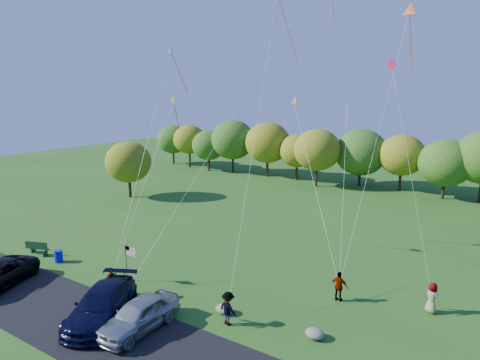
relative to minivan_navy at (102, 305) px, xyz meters
The scene contains 16 objects.
ground 3.62m from the minivan_navy, 70.80° to the left, with size 140.00×140.00×0.00m, color #245919.
asphalt_lane 1.64m from the minivan_navy, 31.58° to the right, with size 44.00×6.00×0.06m, color black.
treeline 39.92m from the minivan_navy, 90.24° to the left, with size 74.54×27.32×8.02m.
minivan_navy is the anchor object (origin of this frame).
minivan_silver 2.63m from the minivan_navy, ahead, with size 2.07×5.15×1.76m, color #9FA5A9.
flyer_a 3.27m from the minivan_navy, 130.32° to the left, with size 0.66×0.43×1.80m, color #4C4C59.
flyer_b 2.55m from the minivan_navy, 100.98° to the left, with size 0.78×0.61×1.61m, color #4C4C59.
flyer_c 7.27m from the minivan_navy, 29.80° to the left, with size 1.26×0.72×1.94m, color #4C4C59.
flyer_d 14.33m from the minivan_navy, 42.69° to the left, with size 1.12×0.47×1.92m, color #4C4C59.
flyer_e 19.32m from the minivan_navy, 35.87° to the left, with size 0.92×0.60×1.88m, color #4C4C59.
park_bench 13.12m from the minivan_navy, 163.04° to the left, with size 1.91×1.00×1.09m.
trash_barrel 10.50m from the minivan_navy, 158.59° to the left, with size 0.62×0.62×0.93m, color #0C17BF.
flag_assembly 5.11m from the minivan_navy, 119.38° to the left, with size 0.97×0.63×2.64m.
boulder_near 7.06m from the minivan_navy, 39.46° to the left, with size 1.10×0.86×0.55m, color gray.
boulder_far 12.08m from the minivan_navy, 24.46° to the left, with size 1.05×0.87×0.54m, color gray.
kites_aloft 24.72m from the minivan_navy, 77.92° to the left, with size 17.77×10.01×12.19m.
Camera 1 is at (17.80, -17.72, 12.94)m, focal length 32.00 mm.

